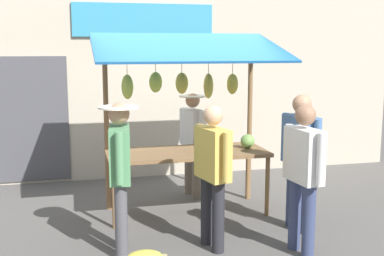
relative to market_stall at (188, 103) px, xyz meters
The scene contains 8 objects.
ground_plane 1.55m from the market_stall, 57.49° to the left, with size 40.00×40.00×0.00m, color #514F4C.
street_backdrop 2.17m from the market_stall, 87.97° to the right, with size 9.00×0.30×3.40m.
market_stall is the anchor object (origin of this frame).
vendor_with_sunhat 0.97m from the market_stall, 108.87° to the right, with size 0.42×0.68×1.61m.
shopper_in_striped_shirt 2.01m from the market_stall, 117.85° to the left, with size 0.28×0.71×1.69m.
shopper_with_ponytail 1.44m from the market_stall, 89.03° to the left, with size 0.33×0.69×1.66m.
shopper_in_grey_tee 1.66m from the market_stall, 139.95° to the left, with size 0.32×0.71×1.72m.
shopper_with_shopping_bag 1.71m from the market_stall, 49.53° to the left, with size 0.44×0.72×1.70m.
Camera 1 is at (1.51, 6.50, 2.30)m, focal length 46.20 mm.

